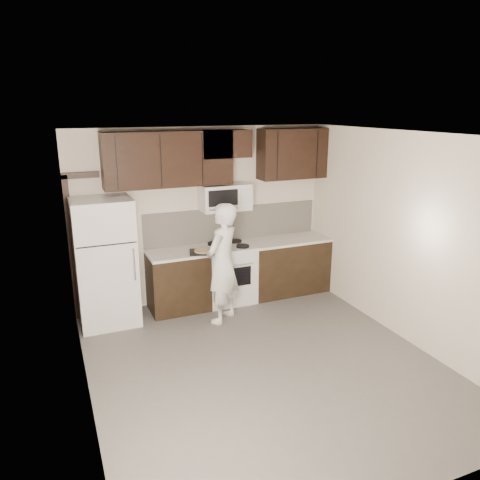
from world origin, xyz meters
TOP-DOWN VIEW (x-y plane):
  - floor at (0.00, 0.00)m, footprint 4.50×4.50m
  - back_wall at (0.00, 2.25)m, footprint 4.00×0.00m
  - ceiling at (0.00, 0.00)m, footprint 4.50×4.50m
  - counter_run at (0.60, 1.94)m, footprint 2.95×0.64m
  - stove at (0.30, 1.94)m, footprint 0.76×0.66m
  - backsplash at (0.50, 2.24)m, footprint 2.90×0.02m
  - upper_cabinets at (0.21, 2.08)m, footprint 3.48×0.35m
  - microwave at (0.30, 2.06)m, footprint 0.76×0.42m
  - refrigerator at (-1.55, 1.89)m, footprint 0.80×0.76m
  - door_trim at (-1.92, 2.21)m, footprint 0.50×0.08m
  - saucepan at (0.12, 1.79)m, footprint 0.32×0.18m
  - baking_tray at (-0.16, 1.75)m, footprint 0.48×0.41m
  - pizza at (-0.16, 1.75)m, footprint 0.35×0.35m
  - person at (-0.03, 1.32)m, footprint 0.75×0.72m

SIDE VIEW (x-z plane):
  - floor at x=0.00m, z-range 0.00..0.00m
  - counter_run at x=0.60m, z-range 0.00..0.91m
  - stove at x=0.30m, z-range -0.01..0.93m
  - person at x=-0.03m, z-range 0.00..1.72m
  - refrigerator at x=-1.55m, z-range 0.00..1.80m
  - baking_tray at x=-0.16m, z-range 0.91..0.93m
  - pizza at x=-0.16m, z-range 0.93..0.95m
  - saucepan at x=0.12m, z-range 0.89..1.07m
  - backsplash at x=0.50m, z-range 0.91..1.45m
  - door_trim at x=-1.92m, z-range 0.19..2.31m
  - back_wall at x=0.00m, z-range -0.65..3.35m
  - microwave at x=0.30m, z-range 1.45..1.85m
  - upper_cabinets at x=0.21m, z-range 1.89..2.67m
  - ceiling at x=0.00m, z-range 2.70..2.70m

